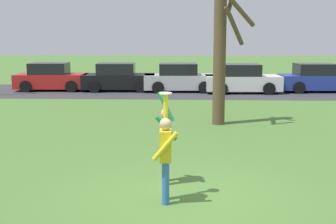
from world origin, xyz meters
TOP-DOWN VIEW (x-y plane):
  - ground_plane at (0.00, 0.00)m, footprint 120.00×120.00m
  - person_catcher at (-0.34, -0.30)m, footprint 0.49×0.55m
  - person_defender at (-0.39, 0.85)m, footprint 0.49×0.55m
  - frisbee_disc at (-0.35, -0.07)m, footprint 0.24×0.24m
  - parked_car_red at (-7.80, 16.99)m, footprint 4.19×2.20m
  - parked_car_black at (-3.92, 16.96)m, footprint 4.19×2.20m
  - parked_car_silver at (-0.38, 16.83)m, footprint 4.19×2.20m
  - parked_car_white at (3.07, 16.39)m, footprint 4.19×2.20m
  - parked_car_blue at (7.32, 17.07)m, footprint 4.19×2.20m
  - parking_strip at (-0.34, 16.69)m, footprint 24.60×6.40m
  - bare_tree_tall at (1.22, 7.42)m, footprint 1.63×1.81m

SIDE VIEW (x-z plane):
  - ground_plane at x=0.00m, z-range 0.00..0.00m
  - parking_strip at x=-0.34m, z-range 0.00..0.01m
  - parked_car_red at x=-7.80m, z-range -0.07..1.52m
  - parked_car_black at x=-3.92m, z-range -0.07..1.52m
  - parked_car_silver at x=-0.38m, z-range -0.07..1.52m
  - parked_car_white at x=3.07m, z-range -0.07..1.52m
  - parked_car_blue at x=7.32m, z-range -0.07..1.52m
  - person_defender at x=-0.39m, z-range -0.04..2.00m
  - person_catcher at x=-0.34m, z-range -0.06..2.02m
  - frisbee_disc at x=-0.35m, z-range 2.08..2.10m
  - bare_tree_tall at x=1.22m, z-range 0.11..6.11m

